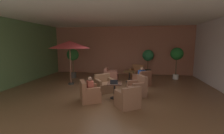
% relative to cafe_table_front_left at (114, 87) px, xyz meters
% --- Properties ---
extents(ground_plane, '(10.69, 9.87, 0.02)m').
position_rel_cafe_table_front_left_xyz_m(ground_plane, '(-0.31, 0.77, -0.49)').
color(ground_plane, brown).
extents(wall_back_brick, '(10.69, 0.08, 3.60)m').
position_rel_cafe_table_front_left_xyz_m(wall_back_brick, '(-0.31, 5.67, 1.32)').
color(wall_back_brick, '#A06049').
rests_on(wall_back_brick, ground_plane).
extents(wall_left_accent, '(0.08, 9.87, 3.60)m').
position_rel_cafe_table_front_left_xyz_m(wall_left_accent, '(-5.62, 0.77, 1.32)').
color(wall_left_accent, '#587C4A').
rests_on(wall_left_accent, ground_plane).
extents(ceiling_slab, '(10.69, 9.87, 0.06)m').
position_rel_cafe_table_front_left_xyz_m(ceiling_slab, '(-0.31, 0.77, 3.15)').
color(ceiling_slab, silver).
rests_on(ceiling_slab, wall_back_brick).
extents(cafe_table_front_left, '(0.65, 0.65, 0.65)m').
position_rel_cafe_table_front_left_xyz_m(cafe_table_front_left, '(0.00, 0.00, 0.00)').
color(cafe_table_front_left, black).
rests_on(cafe_table_front_left, ground_plane).
extents(armchair_front_left_north, '(1.01, 1.02, 0.83)m').
position_rel_cafe_table_front_left_xyz_m(armchair_front_left_north, '(-0.95, -0.50, -0.17)').
color(armchair_front_left_north, brown).
rests_on(armchair_front_left_north, ground_plane).
extents(armchair_front_left_east, '(1.03, 1.02, 0.81)m').
position_rel_cafe_table_front_left_xyz_m(armchair_front_left_east, '(0.62, -0.87, -0.17)').
color(armchair_front_left_east, brown).
rests_on(armchair_front_left_east, ground_plane).
extents(armchair_front_left_south, '(0.95, 0.95, 0.90)m').
position_rel_cafe_table_front_left_xyz_m(armchair_front_left_south, '(0.96, 0.48, -0.15)').
color(armchair_front_left_south, brown).
rests_on(armchair_front_left_south, ground_plane).
extents(armchair_front_left_west, '(1.12, 1.12, 0.82)m').
position_rel_cafe_table_front_left_xyz_m(armchair_front_left_west, '(-0.63, 0.87, -0.17)').
color(armchair_front_left_west, brown).
rests_on(armchair_front_left_west, ground_plane).
extents(cafe_table_front_right, '(0.63, 0.63, 0.65)m').
position_rel_cafe_table_front_left_xyz_m(cafe_table_front_right, '(0.46, 3.03, -0.01)').
color(cafe_table_front_right, black).
rests_on(cafe_table_front_right, ground_plane).
extents(armchair_front_right_north, '(0.84, 0.78, 0.83)m').
position_rel_cafe_table_front_left_xyz_m(armchair_front_right_north, '(-0.66, 2.96, -0.16)').
color(armchair_front_right_north, '#935443').
rests_on(armchair_front_right_north, ground_plane).
extents(armchair_front_right_east, '(1.07, 1.07, 0.86)m').
position_rel_cafe_table_front_left_xyz_m(armchair_front_right_east, '(1.22, 2.18, -0.16)').
color(armchair_front_right_east, brown).
rests_on(armchair_front_right_east, ground_plane).
extents(armchair_front_right_south, '(1.05, 1.03, 0.92)m').
position_rel_cafe_table_front_left_xyz_m(armchair_front_right_south, '(0.90, 4.08, -0.14)').
color(armchair_front_right_south, brown).
rests_on(armchair_front_right_south, ground_plane).
extents(patio_umbrella_tall_red, '(2.26, 2.26, 2.47)m').
position_rel_cafe_table_front_left_xyz_m(patio_umbrella_tall_red, '(-2.80, 1.91, 1.77)').
color(patio_umbrella_tall_red, '#2D2D2D').
rests_on(patio_umbrella_tall_red, ground_plane).
extents(potted_tree_left_corner, '(0.81, 0.81, 1.88)m').
position_rel_cafe_table_front_left_xyz_m(potted_tree_left_corner, '(1.70, 5.22, 0.82)').
color(potted_tree_left_corner, '#353932').
rests_on(potted_tree_left_corner, ground_plane).
extents(potted_tree_mid_left, '(0.79, 0.79, 1.98)m').
position_rel_cafe_table_front_left_xyz_m(potted_tree_mid_left, '(-3.34, 3.53, 0.98)').
color(potted_tree_mid_left, '#3C3934').
rests_on(potted_tree_mid_left, ground_plane).
extents(potted_tree_mid_right, '(0.80, 0.80, 2.07)m').
position_rel_cafe_table_front_left_xyz_m(potted_tree_mid_right, '(3.44, 4.25, 1.07)').
color(potted_tree_mid_right, silver).
rests_on(potted_tree_mid_right, ground_plane).
extents(patron_blue_shirt, '(0.35, 0.39, 0.60)m').
position_rel_cafe_table_front_left_xyz_m(patron_blue_shirt, '(-0.91, -0.48, 0.19)').
color(patron_blue_shirt, '#BA5343').
rests_on(patron_blue_shirt, ground_plane).
extents(patron_by_window, '(0.42, 0.42, 0.60)m').
position_rel_cafe_table_front_left_xyz_m(patron_by_window, '(1.19, 2.21, 0.22)').
color(patron_by_window, '#244898').
rests_on(patron_by_window, ground_plane).
extents(iced_drink_cup, '(0.08, 0.08, 0.11)m').
position_rel_cafe_table_front_left_xyz_m(iced_drink_cup, '(-0.09, -0.06, 0.23)').
color(iced_drink_cup, white).
rests_on(iced_drink_cup, cafe_table_front_left).
extents(open_laptop, '(0.33, 0.26, 0.20)m').
position_rel_cafe_table_front_left_xyz_m(open_laptop, '(0.00, -0.15, 0.23)').
color(open_laptop, '#9EA0A5').
rests_on(open_laptop, cafe_table_front_left).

